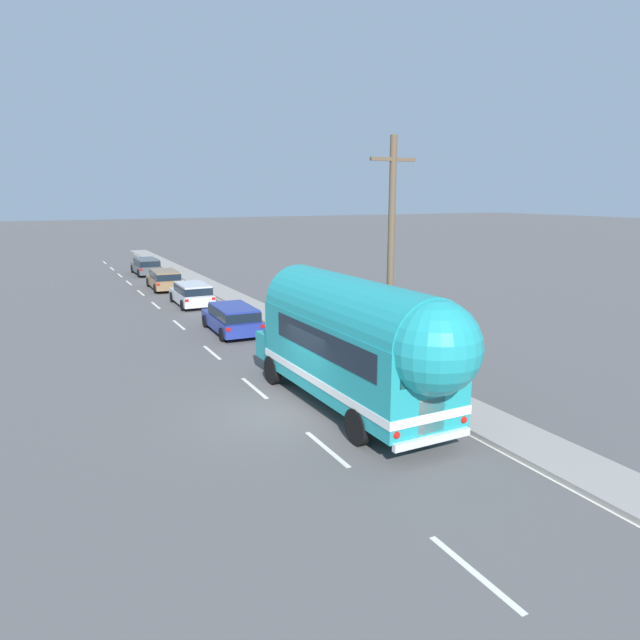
{
  "coord_description": "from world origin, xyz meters",
  "views": [
    {
      "loc": [
        -6.49,
        -15.35,
        6.53
      ],
      "look_at": [
        2.16,
        1.89,
        2.34
      ],
      "focal_mm": 32.49,
      "sensor_mm": 36.0,
      "label": 1
    }
  ],
  "objects_px": {
    "utility_pole": "(391,256)",
    "painted_bus": "(358,340)",
    "car_third": "(164,278)",
    "car_fourth": "(146,265)",
    "car_second": "(192,293)",
    "car_lead": "(233,317)"
  },
  "relations": [
    {
      "from": "painted_bus",
      "to": "car_third",
      "type": "bearing_deg",
      "value": 90.49
    },
    {
      "from": "car_lead",
      "to": "car_fourth",
      "type": "relative_size",
      "value": 1.0
    },
    {
      "from": "utility_pole",
      "to": "car_third",
      "type": "distance_m",
      "value": 24.2
    },
    {
      "from": "car_fourth",
      "to": "car_third",
      "type": "bearing_deg",
      "value": -91.95
    },
    {
      "from": "car_second",
      "to": "car_third",
      "type": "relative_size",
      "value": 0.95
    },
    {
      "from": "utility_pole",
      "to": "painted_bus",
      "type": "height_order",
      "value": "utility_pole"
    },
    {
      "from": "car_third",
      "to": "painted_bus",
      "type": "bearing_deg",
      "value": -89.51
    },
    {
      "from": "car_fourth",
      "to": "car_lead",
      "type": "bearing_deg",
      "value": -90.39
    },
    {
      "from": "car_lead",
      "to": "car_second",
      "type": "relative_size",
      "value": 1.04
    },
    {
      "from": "painted_bus",
      "to": "car_lead",
      "type": "bearing_deg",
      "value": 90.48
    },
    {
      "from": "utility_pole",
      "to": "car_fourth",
      "type": "bearing_deg",
      "value": 94.96
    },
    {
      "from": "car_third",
      "to": "car_fourth",
      "type": "relative_size",
      "value": 1.02
    },
    {
      "from": "utility_pole",
      "to": "painted_bus",
      "type": "xyz_separation_m",
      "value": [
        -2.85,
        -2.69,
        -2.12
      ]
    },
    {
      "from": "painted_bus",
      "to": "utility_pole",
      "type": "bearing_deg",
      "value": 43.29
    },
    {
      "from": "car_second",
      "to": "car_lead",
      "type": "bearing_deg",
      "value": -90.42
    },
    {
      "from": "car_lead",
      "to": "car_second",
      "type": "xyz_separation_m",
      "value": [
        0.06,
        7.84,
        -0.0
      ]
    },
    {
      "from": "painted_bus",
      "to": "car_third",
      "type": "relative_size",
      "value": 2.19
    },
    {
      "from": "utility_pole",
      "to": "car_second",
      "type": "height_order",
      "value": "utility_pole"
    },
    {
      "from": "car_third",
      "to": "car_fourth",
      "type": "xyz_separation_m",
      "value": [
        0.29,
        8.45,
        -0.0
      ]
    },
    {
      "from": "car_third",
      "to": "utility_pole",
      "type": "bearing_deg",
      "value": -82.61
    },
    {
      "from": "painted_bus",
      "to": "car_lead",
      "type": "distance_m",
      "value": 11.79
    },
    {
      "from": "car_second",
      "to": "car_third",
      "type": "height_order",
      "value": "same"
    }
  ]
}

